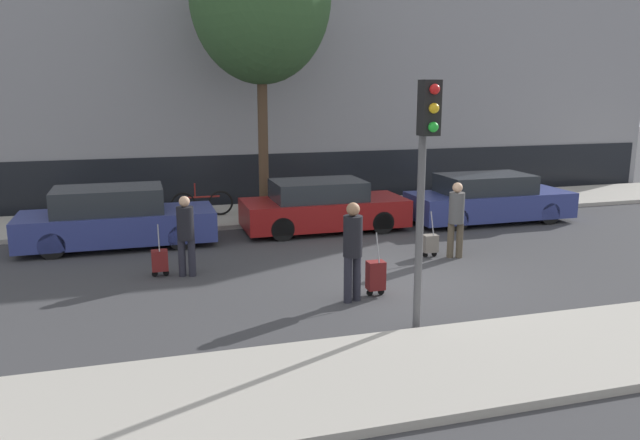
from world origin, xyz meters
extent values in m
plane|color=#38383A|center=(0.00, 0.00, 0.00)|extent=(80.00, 80.00, 0.00)
cube|color=#A39E93|center=(0.00, -3.75, 0.06)|extent=(28.00, 2.50, 0.12)
cube|color=#A39E93|center=(0.00, 7.00, 0.06)|extent=(28.00, 3.00, 0.12)
cube|color=gray|center=(0.00, 10.33, 5.66)|extent=(28.00, 2.27, 11.31)
cube|color=black|center=(0.00, 9.18, 0.80)|extent=(27.44, 0.06, 1.60)
cube|color=navy|center=(-5.42, 4.54, 0.49)|extent=(4.53, 1.70, 0.70)
cube|color=#23282D|center=(-5.60, 4.54, 1.14)|extent=(2.49, 1.50, 0.59)
cylinder|color=black|center=(-4.02, 3.78, 0.30)|extent=(0.60, 0.18, 0.60)
cylinder|color=black|center=(-4.02, 5.30, 0.30)|extent=(0.60, 0.18, 0.60)
cylinder|color=black|center=(-6.82, 3.78, 0.30)|extent=(0.60, 0.18, 0.60)
cylinder|color=black|center=(-6.82, 5.30, 0.30)|extent=(0.60, 0.18, 0.60)
cube|color=maroon|center=(-0.20, 4.73, 0.49)|extent=(4.31, 1.77, 0.70)
cube|color=#23282D|center=(-0.37, 4.73, 1.10)|extent=(2.37, 1.56, 0.51)
cylinder|color=black|center=(1.13, 3.93, 0.30)|extent=(0.60, 0.18, 0.60)
cylinder|color=black|center=(1.13, 5.52, 0.30)|extent=(0.60, 0.18, 0.60)
cylinder|color=black|center=(-1.54, 3.93, 0.30)|extent=(0.60, 0.18, 0.60)
cylinder|color=black|center=(-1.54, 5.52, 0.30)|extent=(0.60, 0.18, 0.60)
cube|color=navy|center=(4.60, 4.46, 0.49)|extent=(4.59, 1.71, 0.70)
cube|color=#23282D|center=(4.42, 4.46, 1.10)|extent=(2.52, 1.50, 0.51)
cylinder|color=black|center=(6.02, 3.69, 0.30)|extent=(0.60, 0.18, 0.60)
cylinder|color=black|center=(6.02, 5.22, 0.30)|extent=(0.60, 0.18, 0.60)
cylinder|color=black|center=(3.18, 3.69, 0.30)|extent=(0.60, 0.18, 0.60)
cylinder|color=black|center=(3.18, 5.22, 0.30)|extent=(0.60, 0.18, 0.60)
cylinder|color=#23232D|center=(-4.14, 1.64, 0.38)|extent=(0.15, 0.15, 0.77)
cylinder|color=#23232D|center=(-3.95, 1.59, 0.38)|extent=(0.15, 0.15, 0.77)
cylinder|color=black|center=(-4.05, 1.62, 1.10)|extent=(0.34, 0.34, 0.67)
sphere|color=tan|center=(-4.05, 1.62, 1.54)|extent=(0.22, 0.22, 0.22)
cube|color=maroon|center=(-4.58, 1.77, 0.33)|extent=(0.32, 0.24, 0.42)
cylinder|color=black|center=(-4.69, 1.77, 0.06)|extent=(0.12, 0.03, 0.12)
cylinder|color=black|center=(-4.46, 1.77, 0.06)|extent=(0.12, 0.03, 0.12)
cylinder|color=gray|center=(-4.58, 1.69, 0.82)|extent=(0.02, 0.19, 0.53)
cylinder|color=#23232D|center=(-1.25, -0.73, 0.42)|extent=(0.15, 0.15, 0.84)
cylinder|color=#23232D|center=(-1.44, -0.79, 0.42)|extent=(0.15, 0.15, 0.84)
cylinder|color=black|center=(-1.35, -0.76, 1.20)|extent=(0.34, 0.34, 0.73)
sphere|color=#936B4C|center=(-1.35, -0.76, 1.68)|extent=(0.24, 0.24, 0.24)
cube|color=maroon|center=(-0.83, -0.58, 0.38)|extent=(0.32, 0.24, 0.53)
cylinder|color=black|center=(-0.94, -0.58, 0.06)|extent=(0.12, 0.03, 0.12)
cylinder|color=black|center=(-0.72, -0.58, 0.06)|extent=(0.12, 0.03, 0.12)
cylinder|color=gray|center=(-0.83, -0.65, 0.92)|extent=(0.02, 0.19, 0.53)
cylinder|color=#4C4233|center=(1.73, 1.37, 0.40)|extent=(0.15, 0.15, 0.79)
cylinder|color=#4C4233|center=(1.92, 1.30, 0.40)|extent=(0.15, 0.15, 0.79)
cylinder|color=#4C4C4C|center=(1.83, 1.33, 1.14)|extent=(0.34, 0.34, 0.69)
sphere|color=tan|center=(1.83, 1.33, 1.59)|extent=(0.22, 0.22, 0.22)
cube|color=slate|center=(1.31, 1.53, 0.31)|extent=(0.32, 0.24, 0.39)
cylinder|color=black|center=(1.20, 1.53, 0.06)|extent=(0.12, 0.03, 0.12)
cylinder|color=black|center=(1.43, 1.53, 0.06)|extent=(0.12, 0.03, 0.12)
cylinder|color=gray|center=(1.31, 1.46, 0.78)|extent=(0.02, 0.19, 0.53)
cylinder|color=#515154|center=(-0.79, -2.25, 1.93)|extent=(0.12, 0.12, 3.87)
cube|color=black|center=(-0.79, -2.43, 3.47)|extent=(0.28, 0.24, 0.80)
sphere|color=red|center=(-0.79, -2.58, 3.74)|extent=(0.15, 0.15, 0.15)
sphere|color=gold|center=(-0.79, -2.58, 3.47)|extent=(0.15, 0.15, 0.15)
sphere|color=green|center=(-0.79, -2.58, 3.20)|extent=(0.15, 0.15, 0.15)
torus|color=black|center=(-2.66, 6.93, 0.48)|extent=(0.72, 0.06, 0.72)
torus|color=black|center=(-3.71, 6.93, 0.48)|extent=(0.72, 0.06, 0.72)
cylinder|color=maroon|center=(-3.18, 6.93, 0.68)|extent=(1.00, 0.05, 0.05)
cylinder|color=maroon|center=(-3.37, 6.93, 0.88)|extent=(0.04, 0.04, 0.40)
cylinder|color=#4C3826|center=(-1.43, 6.67, 2.26)|extent=(0.28, 0.28, 4.27)
camera|label=1|loc=(-4.91, -10.77, 3.79)|focal=35.00mm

